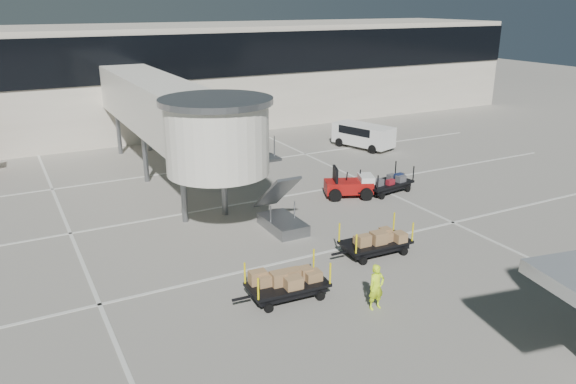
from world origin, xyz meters
name	(u,v)px	position (x,y,z in m)	size (l,w,h in m)	color
ground	(374,267)	(0.00, 0.00, 0.00)	(140.00, 140.00, 0.00)	#9B968B
lane_markings	(257,198)	(-0.67, 9.33, 0.01)	(40.00, 30.00, 0.02)	silver
terminal	(153,75)	(-0.35, 29.94, 4.11)	(64.00, 12.11, 15.20)	beige
jet_bridge	(174,114)	(-3.97, 12.26, 4.28)	(5.70, 20.40, 6.03)	white
baggage_tug	(350,186)	(3.80, 7.36, 0.60)	(2.77, 2.35, 1.64)	maroon
suitcase_cart	(386,184)	(5.89, 6.96, 0.48)	(3.60, 1.88, 1.38)	black
box_cart_near	(372,242)	(0.60, 0.95, 0.56)	(3.49, 1.49, 1.36)	black
box_cart_far	(284,285)	(-4.23, -0.57, 0.54)	(3.46, 1.54, 1.34)	black
ground_worker	(376,287)	(-1.81, -2.58, 0.80)	(0.58, 0.38, 1.60)	#CFFF1A
minivan	(362,134)	(10.44, 15.76, 0.98)	(3.02, 4.64, 1.63)	white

